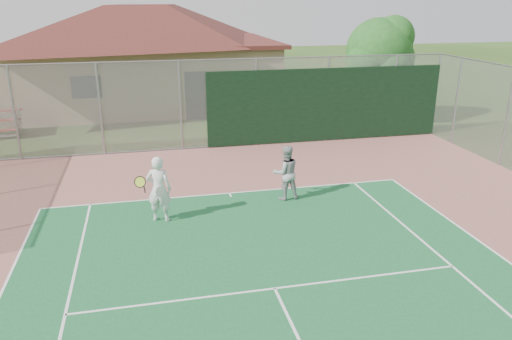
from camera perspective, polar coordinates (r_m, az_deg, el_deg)
The scene contains 6 objects.
back_fence at distance 20.15m, azimuth 0.33°, elevation 7.45°, with size 20.08×0.11×3.53m.
side_fence_right at distance 19.64m, azimuth 26.75°, elevation 5.36°, with size 0.08×9.00×3.50m.
clubhouse at distance 28.99m, azimuth -12.63°, elevation 13.73°, with size 14.90×9.97×6.42m.
tree at distance 24.26m, azimuth 14.03°, elevation 12.76°, with size 3.60×3.41×5.01m.
player_white_front at distance 13.46m, azimuth -11.06°, elevation -2.21°, with size 1.03×0.74×1.81m.
player_grey_back at distance 14.74m, azimuth 3.43°, elevation -0.37°, with size 0.84×0.67×1.64m.
Camera 1 is at (-2.35, -2.25, 5.70)m, focal length 35.00 mm.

